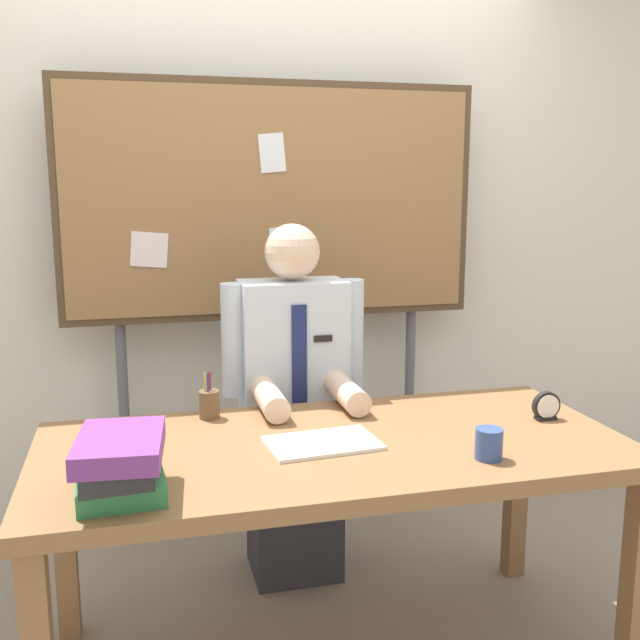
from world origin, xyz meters
name	(u,v)px	position (x,y,z in m)	size (l,w,h in m)	color
back_wall	(265,227)	(0.00, 1.18, 1.35)	(6.40, 0.08, 2.70)	silver
desk	(334,467)	(0.00, 0.00, 0.68)	(1.81, 0.84, 0.76)	brown
person	(294,417)	(0.00, 0.59, 0.65)	(0.55, 0.56, 1.40)	#2D2D33
bulletin_board	(273,207)	(0.00, 0.98, 1.44)	(1.75, 0.09, 1.96)	#4C3823
book_stack	(119,465)	(-0.64, -0.25, 0.84)	(0.24, 0.32, 0.16)	#337F47
open_notebook	(323,443)	(-0.04, -0.02, 0.76)	(0.34, 0.21, 0.01)	white
desk_clock	(546,407)	(0.75, 0.03, 0.80)	(0.10, 0.04, 0.10)	black
coffee_mug	(489,444)	(0.39, -0.25, 0.80)	(0.08, 0.08, 0.09)	#334C8C
pen_holder	(209,404)	(-0.35, 0.33, 0.81)	(0.07, 0.07, 0.16)	brown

